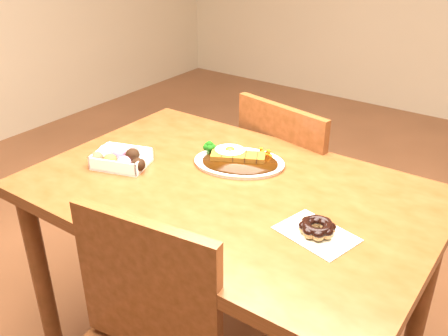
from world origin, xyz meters
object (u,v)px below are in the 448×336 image
Objects in this scene: table at (229,215)px; chair_far at (297,190)px; donut_box at (120,158)px; pon_de_ring at (317,228)px; katsu_curry_plate at (238,160)px.

table is 0.56m from chair_far.
donut_box is (-0.33, -0.62, 0.30)m from chair_far.
donut_box is 0.94× the size of pon_de_ring.
chair_far reaches higher than katsu_curry_plate.
chair_far is (-0.04, 0.54, -0.17)m from table.
katsu_curry_plate is 1.58× the size of pon_de_ring.
chair_far reaches higher than donut_box.
pon_de_ring is (0.36, -0.61, 0.29)m from chair_far.
table is at bearing -65.37° from katsu_curry_plate.
donut_box is at bearing 72.65° from chair_far.
chair_far is at bearing 85.89° from katsu_curry_plate.
chair_far reaches higher than pon_de_ring.
donut_box is at bearing -178.81° from pon_de_ring.
table is at bearing 12.79° from donut_box.
pon_de_ring reaches higher than table.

